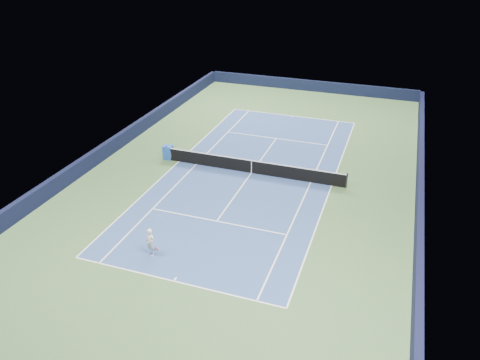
% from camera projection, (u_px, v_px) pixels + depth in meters
% --- Properties ---
extents(ground, '(40.00, 40.00, 0.00)m').
position_uv_depth(ground, '(251.00, 173.00, 31.98)').
color(ground, '#3A5B31').
rests_on(ground, ground).
extents(wall_far, '(22.00, 0.35, 1.10)m').
position_uv_depth(wall_far, '(311.00, 86.00, 48.24)').
color(wall_far, black).
rests_on(wall_far, ground).
extents(wall_right, '(0.35, 40.00, 1.10)m').
position_uv_depth(wall_right, '(420.00, 192.00, 28.57)').
color(wall_right, black).
rests_on(wall_right, ground).
extents(wall_left, '(0.35, 40.00, 1.10)m').
position_uv_depth(wall_left, '(114.00, 145.00, 34.87)').
color(wall_left, '#111433').
rests_on(wall_left, ground).
extents(court_surface, '(10.97, 23.77, 0.01)m').
position_uv_depth(court_surface, '(251.00, 173.00, 31.97)').
color(court_surface, navy).
rests_on(court_surface, ground).
extents(baseline_far, '(10.97, 0.08, 0.00)m').
position_uv_depth(baseline_far, '(292.00, 116.00, 41.88)').
color(baseline_far, white).
rests_on(baseline_far, ground).
extents(baseline_near, '(10.97, 0.08, 0.00)m').
position_uv_depth(baseline_near, '(174.00, 281.00, 22.07)').
color(baseline_near, white).
rests_on(baseline_near, ground).
extents(sideline_doubles_right, '(0.08, 23.77, 0.00)m').
position_uv_depth(sideline_doubles_right, '(332.00, 186.00, 30.38)').
color(sideline_doubles_right, white).
rests_on(sideline_doubles_right, ground).
extents(sideline_doubles_left, '(0.08, 23.77, 0.00)m').
position_uv_depth(sideline_doubles_left, '(179.00, 161.00, 33.57)').
color(sideline_doubles_left, white).
rests_on(sideline_doubles_left, ground).
extents(sideline_singles_right, '(0.08, 23.77, 0.00)m').
position_uv_depth(sideline_singles_right, '(311.00, 182.00, 30.77)').
color(sideline_singles_right, white).
rests_on(sideline_singles_right, ground).
extents(sideline_singles_left, '(0.08, 23.77, 0.00)m').
position_uv_depth(sideline_singles_left, '(196.00, 164.00, 33.17)').
color(sideline_singles_left, white).
rests_on(sideline_singles_left, ground).
extents(service_line_far, '(8.23, 0.08, 0.00)m').
position_uv_depth(service_line_far, '(276.00, 138.00, 37.31)').
color(service_line_far, white).
rests_on(service_line_far, ground).
extents(service_line_near, '(8.23, 0.08, 0.00)m').
position_uv_depth(service_line_near, '(217.00, 221.00, 26.64)').
color(service_line_near, white).
rests_on(service_line_near, ground).
extents(center_service_line, '(0.08, 12.80, 0.00)m').
position_uv_depth(center_service_line, '(251.00, 173.00, 31.97)').
color(center_service_line, white).
rests_on(center_service_line, ground).
extents(center_mark_far, '(0.08, 0.30, 0.00)m').
position_uv_depth(center_mark_far, '(292.00, 116.00, 41.75)').
color(center_mark_far, white).
rests_on(center_mark_far, ground).
extents(center_mark_near, '(0.08, 0.30, 0.00)m').
position_uv_depth(center_mark_near, '(175.00, 279.00, 22.19)').
color(center_mark_near, white).
rests_on(center_mark_near, ground).
extents(tennis_net, '(12.90, 0.10, 1.07)m').
position_uv_depth(tennis_net, '(251.00, 166.00, 31.74)').
color(tennis_net, black).
rests_on(tennis_net, ground).
extents(sponsor_cube, '(0.64, 0.57, 1.02)m').
position_uv_depth(sponsor_cube, '(168.00, 152.00, 33.75)').
color(sponsor_cube, '#1E4EB6').
rests_on(sponsor_cube, ground).
extents(tennis_player, '(0.77, 1.28, 1.76)m').
position_uv_depth(tennis_player, '(150.00, 242.00, 23.54)').
color(tennis_player, white).
rests_on(tennis_player, ground).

